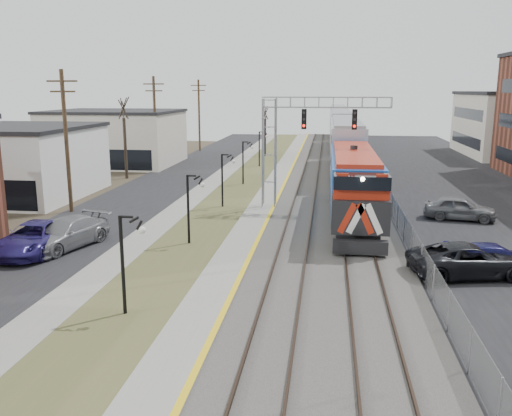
# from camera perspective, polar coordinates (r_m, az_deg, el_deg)

# --- Properties ---
(street_west) EXTENTS (7.00, 120.00, 0.04)m
(street_west) POSITION_cam_1_polar(r_m,az_deg,el_deg) (49.21, -10.58, 2.07)
(street_west) COLOR black
(street_west) RESTS_ON ground
(sidewalk) EXTENTS (2.00, 120.00, 0.08)m
(sidewalk) POSITION_cam_1_polar(r_m,az_deg,el_deg) (48.00, -5.47, 2.00)
(sidewalk) COLOR gray
(sidewalk) RESTS_ON ground
(grass_median) EXTENTS (4.00, 120.00, 0.06)m
(grass_median) POSITION_cam_1_polar(r_m,az_deg,el_deg) (47.43, -1.93, 1.91)
(grass_median) COLOR #4A4E29
(grass_median) RESTS_ON ground
(platform) EXTENTS (2.00, 120.00, 0.24)m
(platform) POSITION_cam_1_polar(r_m,az_deg,el_deg) (47.02, 1.68, 1.93)
(platform) COLOR gray
(platform) RESTS_ON ground
(ballast_bed) EXTENTS (8.00, 120.00, 0.20)m
(ballast_bed) POSITION_cam_1_polar(r_m,az_deg,el_deg) (46.79, 7.79, 1.74)
(ballast_bed) COLOR #595651
(ballast_bed) RESTS_ON ground
(parking_lot) EXTENTS (16.00, 120.00, 0.04)m
(parking_lot) POSITION_cam_1_polar(r_m,az_deg,el_deg) (48.39, 22.14, 1.19)
(parking_lot) COLOR black
(parking_lot) RESTS_ON ground
(platform_edge) EXTENTS (0.24, 120.00, 0.01)m
(platform_edge) POSITION_cam_1_polar(r_m,az_deg,el_deg) (46.92, 2.75, 2.05)
(platform_edge) COLOR gold
(platform_edge) RESTS_ON platform
(track_near) EXTENTS (1.58, 120.00, 0.15)m
(track_near) POSITION_cam_1_polar(r_m,az_deg,el_deg) (46.79, 5.34, 2.02)
(track_near) COLOR #2D2119
(track_near) RESTS_ON ballast_bed
(track_far) EXTENTS (1.58, 120.00, 0.15)m
(track_far) POSITION_cam_1_polar(r_m,az_deg,el_deg) (46.79, 9.63, 1.90)
(track_far) COLOR #2D2119
(track_far) RESTS_ON ballast_bed
(train) EXTENTS (3.00, 85.85, 5.33)m
(train) POSITION_cam_1_polar(r_m,az_deg,el_deg) (71.94, 9.03, 7.66)
(train) COLOR #144BAA
(train) RESTS_ON ground
(signal_gantry) EXTENTS (9.00, 1.07, 8.15)m
(signal_gantry) POSITION_cam_1_polar(r_m,az_deg,el_deg) (39.19, 3.93, 7.88)
(signal_gantry) COLOR gray
(signal_gantry) RESTS_ON ground
(lampposts) EXTENTS (0.14, 62.14, 4.00)m
(lampposts) POSITION_cam_1_polar(r_m,az_deg,el_deg) (31.00, -7.01, -0.09)
(lampposts) COLOR black
(lampposts) RESTS_ON ground
(utility_poles) EXTENTS (0.28, 80.28, 10.00)m
(utility_poles) POSITION_cam_1_polar(r_m,az_deg,el_deg) (40.50, -19.32, 6.53)
(utility_poles) COLOR #4C3823
(utility_poles) RESTS_ON ground
(fence) EXTENTS (0.04, 120.00, 1.60)m
(fence) POSITION_cam_1_polar(r_m,az_deg,el_deg) (46.88, 12.95, 2.43)
(fence) COLOR gray
(fence) RESTS_ON ground
(bare_trees) EXTENTS (12.30, 42.30, 5.95)m
(bare_trees) POSITION_cam_1_polar(r_m,az_deg,el_deg) (52.86, -10.60, 5.71)
(bare_trees) COLOR #382D23
(bare_trees) RESTS_ON ground
(car_lot_c) EXTENTS (6.04, 3.71, 1.56)m
(car_lot_c) POSITION_cam_1_polar(r_m,az_deg,el_deg) (27.39, 21.53, -5.19)
(car_lot_c) COLOR black
(car_lot_c) RESTS_ON ground
(car_lot_d) EXTENTS (4.67, 2.28, 1.31)m
(car_lot_d) POSITION_cam_1_polar(r_m,az_deg,el_deg) (28.71, 23.75, -4.85)
(car_lot_d) COLOR #15164C
(car_lot_d) RESTS_ON ground
(car_lot_e) EXTENTS (4.91, 2.67, 1.58)m
(car_lot_e) POSITION_cam_1_polar(r_m,az_deg,el_deg) (38.88, 20.66, -0.08)
(car_lot_e) COLOR slate
(car_lot_e) RESTS_ON ground
(car_street_a) EXTENTS (2.97, 5.92, 1.61)m
(car_street_a) POSITION_cam_1_polar(r_m,az_deg,el_deg) (31.46, -22.32, -3.00)
(car_street_a) COLOR navy
(car_street_a) RESTS_ON ground
(car_street_b) EXTENTS (3.82, 6.06, 1.64)m
(car_street_b) POSITION_cam_1_polar(r_m,az_deg,el_deg) (31.77, -19.40, -2.60)
(car_street_b) COLOR gray
(car_street_b) RESTS_ON ground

